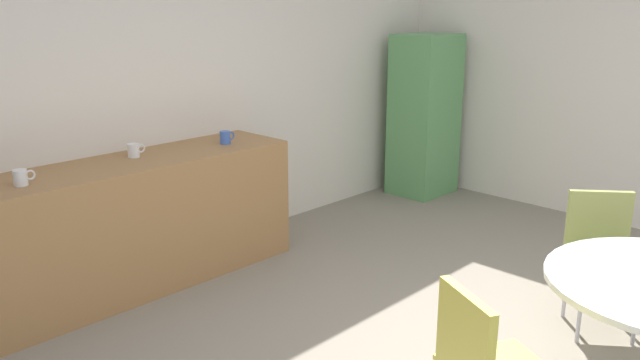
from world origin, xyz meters
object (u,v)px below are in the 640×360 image
Objects in this scene: mug_red at (226,137)px; mug_green at (134,150)px; chair_yellow at (483,359)px; chair_olive at (601,244)px; locker_cabinet at (424,115)px; mug_white at (21,177)px.

mug_green is at bearing 170.79° from mug_red.
mug_red is (0.75, 2.64, 0.43)m from chair_yellow.
chair_olive is 1.00× the size of chair_yellow.
mug_white is (-3.99, 0.03, 0.14)m from locker_cabinet.
mug_white is 1.52m from mug_red.
chair_yellow is at bearing -174.46° from chair_olive.
chair_yellow is (-1.64, -0.16, 0.00)m from chair_olive.
mug_white is 1.00× the size of mug_red.
chair_olive is at bearing -45.49° from mug_white.
chair_yellow is 2.75m from mug_white.
mug_red reaches higher than chair_olive.
locker_cabinet is at bearing -0.42° from mug_white.
mug_white is (-2.41, 2.45, 0.43)m from chair_olive.
chair_yellow is (-3.21, -2.58, -0.28)m from locker_cabinet.
chair_olive is 6.43× the size of mug_green.
chair_olive is 6.43× the size of mug_white.
mug_white is (-0.77, 2.61, 0.43)m from chair_yellow.
locker_cabinet is 2.90m from chair_olive.
locker_cabinet is at bearing -3.15° from mug_green.
mug_green is 0.71m from mug_red.
mug_red is at bearing -9.21° from mug_green.
locker_cabinet is 1.94× the size of chair_yellow.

